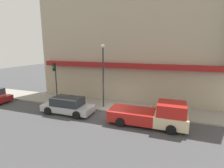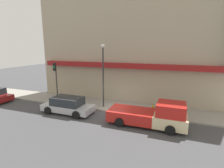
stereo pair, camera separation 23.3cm
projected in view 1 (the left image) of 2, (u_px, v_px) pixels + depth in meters
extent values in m
plane|color=#424244|center=(112.00, 113.00, 15.61)|extent=(80.00, 80.00, 0.00)
cube|color=gray|center=(118.00, 106.00, 17.09)|extent=(36.00, 3.24, 0.13)
cube|color=tan|center=(127.00, 47.00, 18.79)|extent=(19.80, 3.00, 11.53)
cube|color=maroon|center=(122.00, 66.00, 17.51)|extent=(18.22, 0.60, 0.50)
cube|color=beige|center=(171.00, 120.00, 12.54)|extent=(2.29, 2.09, 0.82)
cube|color=#B21E19|center=(172.00, 109.00, 12.37)|extent=(1.95, 1.92, 0.85)
cube|color=#B21E19|center=(132.00, 115.00, 13.49)|extent=(3.44, 2.09, 0.82)
cylinder|color=black|center=(172.00, 118.00, 13.54)|extent=(0.68, 0.22, 0.68)
cylinder|color=black|center=(171.00, 130.00, 11.62)|extent=(0.68, 0.22, 0.68)
cylinder|color=black|center=(127.00, 112.00, 14.72)|extent=(0.68, 0.22, 0.68)
cylinder|color=black|center=(120.00, 122.00, 12.80)|extent=(0.68, 0.22, 0.68)
cube|color=#ADADB2|center=(68.00, 108.00, 15.45)|extent=(4.58, 1.83, 0.55)
cube|color=#23282D|center=(68.00, 101.00, 15.33)|extent=(2.65, 1.65, 0.69)
cylinder|color=black|center=(87.00, 108.00, 15.85)|extent=(0.68, 0.22, 0.68)
cylinder|color=black|center=(77.00, 115.00, 14.17)|extent=(0.68, 0.22, 0.68)
cylinder|color=black|center=(61.00, 104.00, 16.79)|extent=(0.68, 0.22, 0.68)
cylinder|color=black|center=(48.00, 111.00, 15.11)|extent=(0.68, 0.22, 0.68)
cylinder|color=black|center=(8.00, 98.00, 19.12)|extent=(0.68, 0.22, 0.68)
cylinder|color=yellow|center=(153.00, 110.00, 15.03)|extent=(0.19, 0.19, 0.58)
sphere|color=yellow|center=(153.00, 106.00, 14.95)|extent=(0.18, 0.18, 0.18)
cylinder|color=#2D2D2D|center=(103.00, 78.00, 16.26)|extent=(0.14, 0.14, 5.55)
sphere|color=silver|center=(103.00, 46.00, 15.66)|extent=(0.36, 0.36, 0.36)
cylinder|color=#2D2D2D|center=(56.00, 83.00, 17.98)|extent=(0.12, 0.12, 4.05)
cube|color=black|center=(54.00, 67.00, 17.50)|extent=(0.28, 0.20, 0.80)
sphere|color=green|center=(53.00, 67.00, 17.39)|extent=(0.16, 0.16, 0.16)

